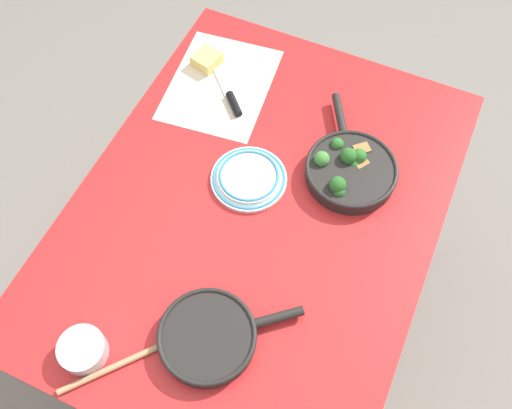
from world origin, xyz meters
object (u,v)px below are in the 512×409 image
object	(u,v)px
skillet_broccoli	(350,169)
dinner_plate_stack	(249,178)
grater_knife	(230,95)
wooden_spoon	(155,348)
prep_bowl_steel	(83,350)
skillet_eggs	(209,337)
cheese_block	(207,60)

from	to	relation	value
skillet_broccoli	dinner_plate_stack	world-z (taller)	skillet_broccoli
skillet_broccoli	grater_knife	size ratio (longest dim) A/B	2.00
wooden_spoon	prep_bowl_steel	distance (m)	0.16
grater_knife	prep_bowl_steel	xyz separation A→B (m)	(-0.84, -0.03, 0.02)
grater_knife	wooden_spoon	bearing A→B (deg)	147.96
skillet_broccoli	skillet_eggs	distance (m)	0.59
cheese_block	prep_bowl_steel	distance (m)	0.94
wooden_spoon	grater_knife	world-z (taller)	grater_knife
skillet_broccoli	wooden_spoon	world-z (taller)	skillet_broccoli
wooden_spoon	prep_bowl_steel	bearing A→B (deg)	157.41
skillet_eggs	cheese_block	xyz separation A→B (m)	(0.78, 0.40, -0.00)
grater_knife	dinner_plate_stack	world-z (taller)	dinner_plate_stack
dinner_plate_stack	skillet_broccoli	bearing A→B (deg)	-61.89
skillet_eggs	dinner_plate_stack	xyz separation A→B (m)	(0.44, 0.10, -0.01)
dinner_plate_stack	grater_knife	bearing A→B (deg)	35.61
grater_knife	skillet_broccoli	bearing A→B (deg)	-149.89
skillet_broccoli	wooden_spoon	bearing A→B (deg)	129.52
skillet_eggs	cheese_block	bearing A→B (deg)	76.91
cheese_block	dinner_plate_stack	size ratio (longest dim) A/B	0.44
skillet_broccoli	wooden_spoon	distance (m)	0.70
dinner_plate_stack	prep_bowl_steel	bearing A→B (deg)	165.77
skillet_broccoli	skillet_eggs	size ratio (longest dim) A/B	1.20
wooden_spoon	grater_knife	xyz separation A→B (m)	(0.76, 0.17, 0.00)
cheese_block	dinner_plate_stack	distance (m)	0.45
cheese_block	prep_bowl_steel	xyz separation A→B (m)	(-0.93, -0.15, 0.00)
skillet_broccoli	skillet_eggs	bearing A→B (deg)	136.56
grater_knife	dinner_plate_stack	distance (m)	0.30
skillet_eggs	grater_knife	distance (m)	0.74
grater_knife	cheese_block	xyz separation A→B (m)	(0.09, 0.12, 0.01)
skillet_broccoli	grater_knife	bearing A→B (deg)	45.31
wooden_spoon	dinner_plate_stack	world-z (taller)	dinner_plate_stack
skillet_eggs	skillet_broccoli	bearing A→B (deg)	35.86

